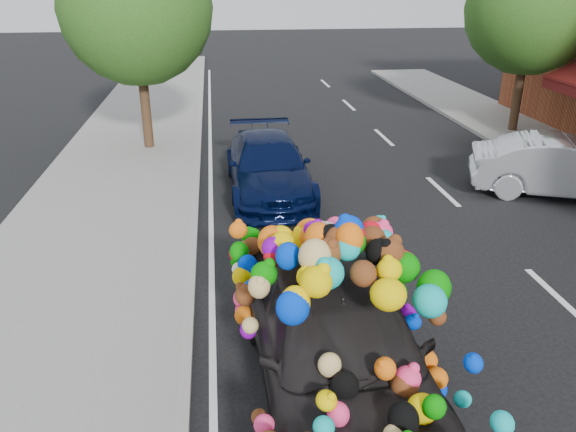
% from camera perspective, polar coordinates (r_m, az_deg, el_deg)
% --- Properties ---
extents(ground, '(100.00, 100.00, 0.00)m').
position_cam_1_polar(ground, '(8.84, 5.56, -10.02)').
color(ground, black).
rests_on(ground, ground).
extents(sidewalk, '(4.00, 60.00, 0.12)m').
position_cam_1_polar(sidewalk, '(8.98, -22.81, -10.93)').
color(sidewalk, gray).
rests_on(sidewalk, ground).
extents(kerb, '(0.15, 60.00, 0.13)m').
position_cam_1_polar(kerb, '(8.64, -10.08, -10.66)').
color(kerb, gray).
rests_on(kerb, ground).
extents(lane_markings, '(6.00, 50.00, 0.01)m').
position_cam_1_polar(lane_markings, '(10.20, 25.88, -7.60)').
color(lane_markings, silver).
rests_on(lane_markings, ground).
extents(tree_near_sidewalk, '(4.20, 4.20, 6.13)m').
position_cam_1_polar(tree_near_sidewalk, '(16.83, -15.22, 19.72)').
color(tree_near_sidewalk, '#332114').
rests_on(tree_near_sidewalk, ground).
extents(tree_far_b, '(4.00, 4.00, 5.90)m').
position_cam_1_polar(tree_far_b, '(19.80, 23.49, 18.72)').
color(tree_far_b, '#332114').
rests_on(tree_far_b, ground).
extents(plush_art_car, '(2.44, 5.12, 2.31)m').
position_cam_1_polar(plush_art_car, '(6.68, 5.03, -9.89)').
color(plush_art_car, black).
rests_on(plush_art_car, ground).
extents(navy_sedan, '(1.92, 4.63, 1.34)m').
position_cam_1_polar(navy_sedan, '(13.38, -2.02, 5.08)').
color(navy_sedan, black).
rests_on(navy_sedan, ground).
extents(silver_hatchback, '(4.46, 2.89, 1.39)m').
position_cam_1_polar(silver_hatchback, '(14.72, 26.29, 4.46)').
color(silver_hatchback, '#B9BBC1').
rests_on(silver_hatchback, ground).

